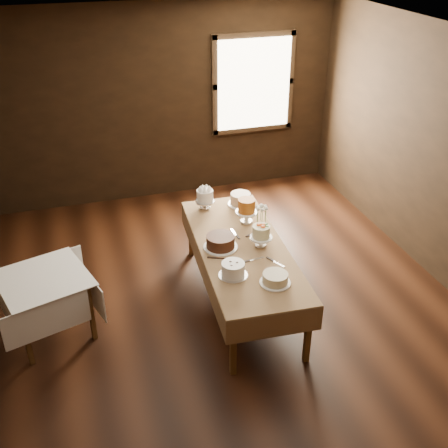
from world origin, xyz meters
TOP-DOWN VIEW (x-y plane):
  - floor at (0.00, 0.00)m, footprint 5.00×6.00m
  - ceiling at (0.00, 0.00)m, footprint 5.00×6.00m
  - wall_back at (0.00, 3.00)m, footprint 5.00×0.02m
  - wall_front at (0.00, -3.00)m, footprint 5.00×0.02m
  - window at (1.30, 2.94)m, footprint 1.10×0.05m
  - display_table at (0.17, 0.10)m, footprint 1.04×2.34m
  - side_table at (-1.86, 0.15)m, footprint 1.02×1.02m
  - cake_meringue at (0.02, 1.03)m, footprint 0.27×0.27m
  - cake_speckled at (0.46, 1.01)m, footprint 0.31×0.31m
  - cake_caramel at (0.38, 0.58)m, footprint 0.26×0.26m
  - cake_chocolate at (-0.06, 0.14)m, footprint 0.38×0.38m
  - cake_flowers at (0.36, 0.05)m, footprint 0.25×0.25m
  - cake_swirl at (-0.09, -0.39)m, footprint 0.30×0.30m
  - cake_cream at (0.25, -0.62)m, footprint 0.30×0.30m
  - cake_server_a at (0.23, -0.18)m, footprint 0.24×0.06m
  - cake_server_b at (0.41, -0.34)m, footprint 0.13×0.23m
  - cake_server_c at (0.17, 0.40)m, footprint 0.04×0.24m
  - cake_server_d at (0.42, 0.32)m, footprint 0.23×0.12m
  - cake_server_e at (-0.09, -0.08)m, footprint 0.23×0.12m
  - flower_vase at (0.46, 0.30)m, footprint 0.17×0.17m
  - flower_bouquet at (0.46, 0.30)m, footprint 0.14×0.14m

SIDE VIEW (x-z plane):
  - floor at x=0.00m, z-range -0.01..0.01m
  - side_table at x=-1.86m, z-range 0.27..0.95m
  - display_table at x=0.17m, z-range 0.30..1.01m
  - cake_server_a at x=0.23m, z-range 0.71..0.72m
  - cake_server_b at x=0.41m, z-range 0.71..0.72m
  - cake_server_c at x=0.17m, z-range 0.71..0.72m
  - cake_server_d at x=0.42m, z-range 0.71..0.72m
  - cake_server_e at x=-0.09m, z-range 0.71..0.72m
  - cake_cream at x=0.25m, z-range 0.71..0.81m
  - flower_vase at x=0.46m, z-range 0.71..0.84m
  - cake_chocolate at x=-0.06m, z-range 0.71..0.85m
  - cake_speckled at x=0.46m, z-range 0.71..0.85m
  - cake_swirl at x=-0.09m, z-range 0.71..0.85m
  - cake_flowers at x=0.36m, z-range 0.69..0.94m
  - cake_meringue at x=0.02m, z-range 0.70..0.95m
  - cake_caramel at x=0.38m, z-range 0.69..0.98m
  - flower_bouquet at x=0.46m, z-range 0.86..1.06m
  - wall_back at x=0.00m, z-range 0.00..2.80m
  - wall_front at x=0.00m, z-range 0.00..2.80m
  - window at x=1.30m, z-range 0.95..2.25m
  - ceiling at x=0.00m, z-range 2.79..2.80m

